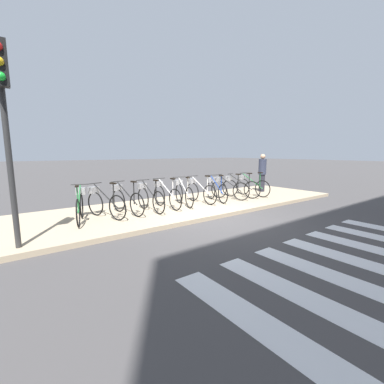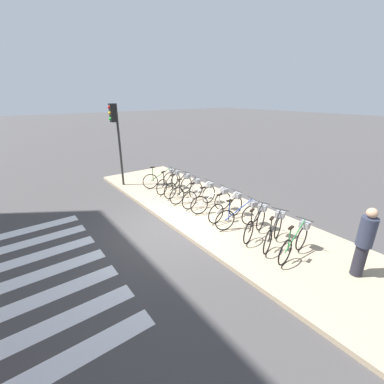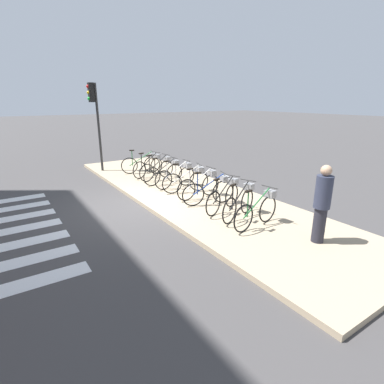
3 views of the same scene
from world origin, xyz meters
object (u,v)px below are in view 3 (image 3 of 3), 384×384
parked_bicycle_3 (166,172)px  traffic_light (94,109)px  parked_bicycle_10 (259,209)px  parked_bicycle_1 (150,165)px  parked_bicycle_8 (225,195)px  pedestrian (322,203)px  parked_bicycle_4 (177,175)px  parked_bicycle_6 (201,184)px  parked_bicycle_2 (159,168)px  parked_bicycle_0 (143,163)px  parked_bicycle_5 (188,179)px  parked_bicycle_9 (241,201)px  parked_bicycle_7 (211,190)px

parked_bicycle_3 → traffic_light: size_ratio=0.45×
parked_bicycle_10 → parked_bicycle_1: bearing=-180.0°
parked_bicycle_8 → pedestrian: pedestrian is taller
parked_bicycle_4 → parked_bicycle_6: 1.40m
parked_bicycle_10 → traffic_light: size_ratio=0.45×
pedestrian → traffic_light: traffic_light is taller
parked_bicycle_1 → traffic_light: size_ratio=0.43×
parked_bicycle_2 → parked_bicycle_8: bearing=-0.7°
pedestrian → parked_bicycle_2: bearing=-176.5°
parked_bicycle_0 → parked_bicycle_1: bearing=1.4°
parked_bicycle_4 → parked_bicycle_5: size_ratio=1.02×
parked_bicycle_5 → parked_bicycle_9: size_ratio=1.03×
parked_bicycle_4 → pedestrian: pedestrian is taller
parked_bicycle_8 → pedestrian: bearing=9.9°
parked_bicycle_0 → parked_bicycle_7: bearing=0.3°
parked_bicycle_8 → parked_bicycle_6: bearing=175.2°
parked_bicycle_7 → pedestrian: 3.29m
parked_bicycle_2 → parked_bicycle_7: 3.44m
parked_bicycle_3 → parked_bicycle_4: size_ratio=1.00×
pedestrian → parked_bicycle_6: bearing=-174.9°
parked_bicycle_10 → pedestrian: pedestrian is taller
parked_bicycle_9 → parked_bicycle_1: bearing=-179.7°
parked_bicycle_7 → parked_bicycle_6: bearing=170.8°
parked_bicycle_0 → parked_bicycle_3: 1.97m
parked_bicycle_4 → parked_bicycle_10: (3.99, -0.10, 0.00)m
parked_bicycle_3 → pedestrian: size_ratio=0.95×
parked_bicycle_2 → parked_bicycle_5: 2.05m
parked_bicycle_0 → pedestrian: (7.93, 0.49, 0.45)m
parked_bicycle_6 → parked_bicycle_7: 0.68m
parked_bicycle_5 → parked_bicycle_0: bearing=-177.9°
parked_bicycle_0 → parked_bicycle_1: same height
pedestrian → parked_bicycle_4: bearing=-176.0°
parked_bicycle_1 → parked_bicycle_8: size_ratio=1.00×
parked_bicycle_4 → pedestrian: (5.30, 0.37, 0.45)m
parked_bicycle_9 → parked_bicycle_0: bearing=-179.6°
parked_bicycle_1 → parked_bicycle_6: 3.41m
parked_bicycle_0 → parked_bicycle_5: (3.31, 0.12, 0.00)m
parked_bicycle_6 → traffic_light: traffic_light is taller
pedestrian → traffic_light: bearing=-168.6°
parked_bicycle_9 → parked_bicycle_2: bearing=179.6°
parked_bicycle_0 → parked_bicycle_10: bearing=0.1°
parked_bicycle_1 → traffic_light: traffic_light is taller
parked_bicycle_6 → pedestrian: (3.90, 0.35, 0.45)m
parked_bicycle_1 → parked_bicycle_5: 2.70m
parked_bicycle_8 → parked_bicycle_2: bearing=179.3°
parked_bicycle_2 → parked_bicycle_5: size_ratio=1.01×
parked_bicycle_6 → traffic_light: (-5.44, -1.54, 2.15)m
parked_bicycle_1 → parked_bicycle_3: size_ratio=0.95×
parked_bicycle_2 → parked_bicycle_8: 4.05m
parked_bicycle_9 → parked_bicycle_6: bearing=177.2°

